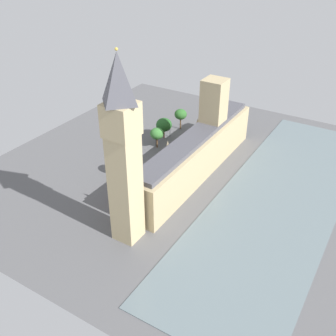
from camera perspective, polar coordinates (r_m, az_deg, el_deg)
ground_plane at (r=151.71m, az=3.21°, el=-0.52°), size 144.16×144.16×0.00m
river_thames at (r=141.62m, az=15.67°, el=-4.35°), size 38.43×129.74×0.25m
parliament_building at (r=147.68m, az=4.34°, el=2.64°), size 11.62×74.16×32.87m
clock_tower at (r=105.74m, az=-6.46°, el=2.40°), size 8.22×8.22×56.53m
car_silver_kerbside at (r=175.73m, az=3.73°, el=4.56°), size 1.93×4.57×1.74m
car_dark_green_leading at (r=164.59m, az=0.56°, el=2.64°), size 1.90×4.31×1.74m
car_black_corner at (r=152.78m, az=-1.98°, el=0.15°), size 2.04×4.38×1.74m
car_white_midblock at (r=147.28m, az=-4.01°, el=-1.22°), size 1.95×4.58×1.74m
double_decker_bus_opposite_hall at (r=138.09m, az=-6.19°, el=-2.95°), size 2.71×10.52×4.75m
pedestrian_near_tower at (r=176.99m, az=6.24°, el=4.57°), size 0.44×0.55×1.56m
pedestrian_far_end at (r=131.41m, az=-5.67°, el=-5.97°), size 0.46×0.57×1.59m
pedestrian_by_river_gate at (r=132.47m, az=-5.49°, el=-5.58°), size 0.49×0.60×1.71m
plane_tree_trailing at (r=181.17m, az=1.83°, el=7.71°), size 5.60×5.60×9.70m
plane_tree_under_trees at (r=165.44m, az=-1.60°, el=4.97°), size 5.71×5.71×8.91m
plane_tree_slot_10 at (r=173.44m, az=-0.58°, el=6.22°), size 6.90×6.90×9.22m
plane_tree_slot_11 at (r=147.88m, az=-6.89°, el=0.94°), size 5.54×5.54×8.08m
street_lamp_slot_12 at (r=175.49m, az=0.29°, el=5.71°), size 0.56×0.56×5.61m
street_lamp_slot_13 at (r=166.89m, az=-1.76°, el=4.41°), size 0.56×0.56×6.25m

